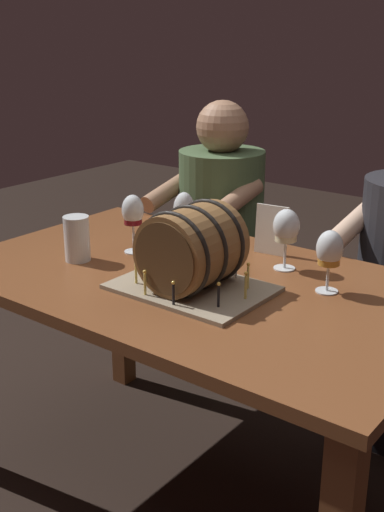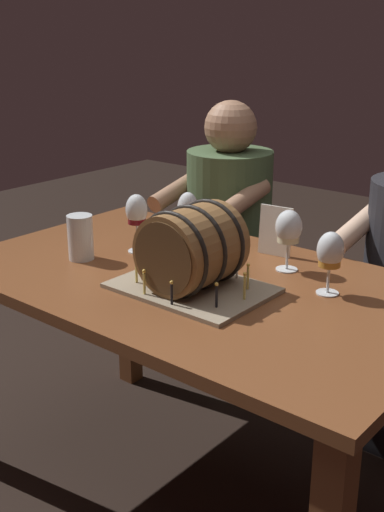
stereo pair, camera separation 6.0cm
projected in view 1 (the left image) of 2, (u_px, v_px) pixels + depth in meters
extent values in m
plane|color=black|center=(194.00, 488.00, 2.17)|extent=(8.00, 8.00, 0.00)
cube|color=brown|center=(194.00, 283.00, 1.93)|extent=(1.45, 0.87, 0.03)
cube|color=brown|center=(122.00, 304.00, 2.72)|extent=(0.07, 0.07, 0.71)
cube|color=gray|center=(192.00, 288.00, 1.83)|extent=(0.42, 0.30, 0.01)
cylinder|color=brown|center=(192.00, 248.00, 1.79)|extent=(0.22, 0.24, 0.22)
cylinder|color=#4F371E|center=(164.00, 259.00, 1.71)|extent=(0.20, 0.00, 0.20)
cylinder|color=#4F371E|center=(217.00, 237.00, 1.88)|extent=(0.20, 0.00, 0.20)
torus|color=black|center=(173.00, 255.00, 1.73)|extent=(0.24, 0.01, 0.24)
torus|color=black|center=(192.00, 248.00, 1.79)|extent=(0.24, 0.01, 0.24)
torus|color=black|center=(209.00, 240.00, 1.85)|extent=(0.24, 0.01, 0.24)
cylinder|color=#EAD666|center=(246.00, 287.00, 1.74)|extent=(0.01, 0.01, 0.07)
sphere|color=#F9C64C|center=(246.00, 273.00, 1.72)|extent=(0.01, 0.01, 0.01)
cylinder|color=#EAD666|center=(249.00, 277.00, 1.81)|extent=(0.01, 0.01, 0.06)
sphere|color=#F9C64C|center=(249.00, 264.00, 1.79)|extent=(0.01, 0.01, 0.01)
cylinder|color=silver|center=(236.00, 267.00, 1.88)|extent=(0.01, 0.01, 0.06)
sphere|color=#F9C64C|center=(236.00, 254.00, 1.87)|extent=(0.01, 0.01, 0.01)
cylinder|color=black|center=(201.00, 259.00, 1.95)|extent=(0.01, 0.01, 0.06)
sphere|color=#F9C64C|center=(201.00, 248.00, 1.94)|extent=(0.01, 0.01, 0.01)
cylinder|color=black|center=(175.00, 258.00, 1.96)|extent=(0.01, 0.01, 0.06)
sphere|color=#F9C64C|center=(175.00, 247.00, 1.95)|extent=(0.01, 0.01, 0.01)
cylinder|color=black|center=(143.00, 265.00, 1.91)|extent=(0.01, 0.01, 0.06)
sphere|color=#F9C64C|center=(143.00, 254.00, 1.90)|extent=(0.01, 0.01, 0.01)
cylinder|color=#EAD666|center=(136.00, 273.00, 1.84)|extent=(0.01, 0.01, 0.06)
sphere|color=#F9C64C|center=(136.00, 260.00, 1.83)|extent=(0.01, 0.01, 0.01)
cylinder|color=#EAD666|center=(145.00, 284.00, 1.76)|extent=(0.01, 0.01, 0.06)
sphere|color=#F9C64C|center=(145.00, 272.00, 1.75)|extent=(0.01, 0.01, 0.01)
cylinder|color=black|center=(173.00, 295.00, 1.70)|extent=(0.01, 0.01, 0.06)
sphere|color=#F9C64C|center=(173.00, 283.00, 1.69)|extent=(0.01, 0.01, 0.01)
cylinder|color=black|center=(219.00, 296.00, 1.69)|extent=(0.01, 0.01, 0.06)
sphere|color=#F9C64C|center=(219.00, 284.00, 1.67)|extent=(0.01, 0.01, 0.01)
cylinder|color=white|center=(284.00, 268.00, 1.99)|extent=(0.07, 0.07, 0.00)
cylinder|color=white|center=(285.00, 255.00, 1.98)|extent=(0.01, 0.01, 0.08)
ellipsoid|color=white|center=(286.00, 226.00, 1.95)|extent=(0.08, 0.08, 0.10)
cylinder|color=beige|center=(286.00, 236.00, 1.96)|extent=(0.07, 0.07, 0.03)
cylinder|color=white|center=(184.00, 249.00, 2.17)|extent=(0.07, 0.07, 0.00)
cylinder|color=white|center=(184.00, 237.00, 2.15)|extent=(0.01, 0.01, 0.08)
ellipsoid|color=white|center=(184.00, 209.00, 2.12)|extent=(0.07, 0.07, 0.11)
cylinder|color=pink|center=(184.00, 218.00, 2.13)|extent=(0.06, 0.06, 0.05)
cylinder|color=white|center=(327.00, 291.00, 1.82)|extent=(0.06, 0.06, 0.00)
cylinder|color=white|center=(328.00, 278.00, 1.81)|extent=(0.01, 0.01, 0.07)
ellipsoid|color=white|center=(330.00, 248.00, 1.78)|extent=(0.07, 0.07, 0.10)
cylinder|color=#C6842D|center=(329.00, 259.00, 1.79)|extent=(0.06, 0.06, 0.03)
cylinder|color=white|center=(134.00, 252.00, 2.14)|extent=(0.06, 0.06, 0.00)
cylinder|color=white|center=(134.00, 238.00, 2.12)|extent=(0.01, 0.01, 0.09)
ellipsoid|color=white|center=(133.00, 210.00, 2.09)|extent=(0.07, 0.07, 0.10)
cylinder|color=maroon|center=(133.00, 218.00, 2.10)|extent=(0.06, 0.06, 0.04)
cylinder|color=white|center=(77.00, 239.00, 2.04)|extent=(0.08, 0.08, 0.14)
cylinder|color=#C6842D|center=(77.00, 243.00, 2.05)|extent=(0.07, 0.07, 0.12)
cylinder|color=white|center=(76.00, 223.00, 2.03)|extent=(0.07, 0.07, 0.01)
cube|color=silver|center=(272.00, 230.00, 2.10)|extent=(0.11, 0.03, 0.16)
cube|color=#2A3A24|center=(219.00, 323.00, 2.85)|extent=(0.34, 0.32, 0.45)
cylinder|color=#47603D|center=(221.00, 214.00, 2.69)|extent=(0.35, 0.35, 0.52)
sphere|color=#A87A5B|center=(222.00, 127.00, 2.57)|extent=(0.21, 0.21, 0.21)
cylinder|color=#A87A5B|center=(234.00, 201.00, 2.47)|extent=(0.07, 0.31, 0.14)
cylinder|color=#A87A5B|center=(171.00, 189.00, 2.65)|extent=(0.07, 0.31, 0.14)
cylinder|color=beige|center=(353.00, 224.00, 2.20)|extent=(0.08, 0.31, 0.14)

